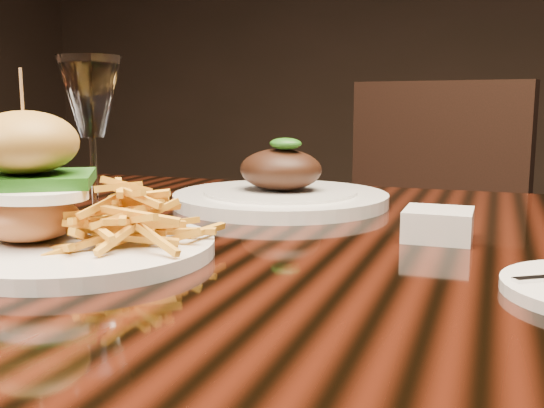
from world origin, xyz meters
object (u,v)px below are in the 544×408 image
(dining_table, at_px, (314,304))
(wine_glass, at_px, (91,103))
(burger_plate, at_px, (71,209))
(far_dish, at_px, (281,192))
(chair_far, at_px, (418,249))

(dining_table, distance_m, wine_glass, 0.35)
(burger_plate, relative_size, wine_glass, 1.32)
(dining_table, height_order, far_dish, far_dish)
(dining_table, bearing_deg, far_dish, 118.46)
(dining_table, relative_size, wine_glass, 7.84)
(dining_table, height_order, wine_glass, wine_glass)
(dining_table, distance_m, far_dish, 0.25)
(wine_glass, height_order, far_dish, wine_glass)
(chair_far, bearing_deg, wine_glass, -92.77)
(burger_plate, height_order, far_dish, burger_plate)
(dining_table, xyz_separation_m, far_dish, (-0.11, 0.20, 0.10))
(dining_table, bearing_deg, burger_plate, -141.98)
(wine_glass, bearing_deg, far_dish, 56.52)
(burger_plate, bearing_deg, far_dish, 56.71)
(burger_plate, relative_size, far_dish, 0.85)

